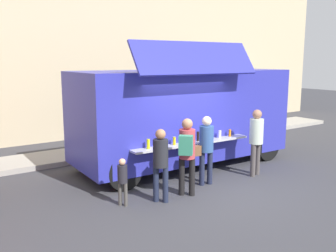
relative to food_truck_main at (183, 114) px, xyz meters
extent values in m
plane|color=#38383D|center=(-0.79, -2.26, -1.53)|extent=(60.00, 60.00, 0.00)
cube|color=#9E998E|center=(-4.00, 2.62, -1.45)|extent=(28.00, 1.60, 0.15)
cube|color=#C3B08A|center=(-3.00, 6.52, 2.68)|extent=(32.00, 2.40, 8.42)
cube|color=#2D30A5|center=(0.00, 0.02, 0.01)|extent=(6.38, 2.54, 2.48)
cube|color=#2D30A5|center=(-0.68, -1.42, 1.59)|extent=(3.49, 0.69, 0.81)
cube|color=black|center=(-0.67, -1.08, 0.31)|extent=(3.30, 0.19, 1.12)
cube|color=#B7B7BC|center=(-0.67, -1.30, -0.55)|extent=(3.48, 0.45, 0.05)
cylinder|color=yellow|center=(-1.98, -1.25, -0.41)|extent=(0.08, 0.08, 0.23)
cylinder|color=black|center=(-1.59, -1.21, -0.43)|extent=(0.08, 0.08, 0.20)
cylinder|color=gold|center=(-1.23, -1.27, -0.43)|extent=(0.07, 0.07, 0.20)
cylinder|color=black|center=(-0.86, -1.25, -0.41)|extent=(0.07, 0.07, 0.24)
cylinder|color=black|center=(-0.47, -1.26, -0.40)|extent=(0.07, 0.07, 0.25)
cylinder|color=black|center=(-0.13, -1.36, -0.43)|extent=(0.07, 0.07, 0.20)
cylinder|color=white|center=(0.25, -1.30, -0.42)|extent=(0.08, 0.08, 0.21)
cylinder|color=orange|center=(0.62, -1.31, -0.43)|extent=(0.06, 0.06, 0.20)
cube|color=black|center=(3.10, -0.07, 0.46)|extent=(0.14, 2.01, 1.09)
cylinder|color=black|center=(2.48, 0.98, -1.08)|extent=(0.90, 0.28, 0.90)
cylinder|color=black|center=(2.42, -1.08, -1.08)|extent=(0.90, 0.28, 0.90)
cylinder|color=black|center=(-2.43, 1.12, -1.08)|extent=(0.90, 0.28, 0.90)
cylinder|color=black|center=(-2.49, -0.94, -1.08)|extent=(0.90, 0.28, 0.90)
cylinder|color=#2B653A|center=(4.06, 2.32, -1.05)|extent=(0.60, 0.60, 0.95)
cylinder|color=#1C213A|center=(-0.74, -1.76, -1.10)|extent=(0.13, 0.13, 0.85)
cylinder|color=#1C213A|center=(-0.52, -1.80, -1.10)|extent=(0.13, 0.13, 0.85)
cylinder|color=#2E4F87|center=(-0.63, -1.78, -0.36)|extent=(0.35, 0.35, 0.64)
sphere|color=beige|center=(-0.63, -1.78, 0.08)|extent=(0.24, 0.24, 0.24)
cube|color=brown|center=(-0.90, -1.73, -0.63)|extent=(0.23, 0.18, 0.25)
cylinder|color=black|center=(-1.56, -2.02, -1.09)|extent=(0.14, 0.14, 0.88)
cylinder|color=black|center=(-1.39, -2.18, -1.09)|extent=(0.14, 0.14, 0.88)
cylinder|color=#AB3A41|center=(-1.47, -2.10, -0.32)|extent=(0.36, 0.36, 0.66)
sphere|color=#A26F51|center=(-1.47, -2.10, 0.14)|extent=(0.25, 0.25, 0.25)
cube|color=#328064|center=(-1.67, -2.30, -0.28)|extent=(0.35, 0.35, 0.43)
cylinder|color=#1D233A|center=(-2.27, -2.02, -1.13)|extent=(0.13, 0.13, 0.80)
cylinder|color=#1D233A|center=(-2.12, -2.18, -1.13)|extent=(0.13, 0.13, 0.80)
cylinder|color=#222228|center=(-2.20, -2.10, -0.43)|extent=(0.33, 0.33, 0.60)
sphere|color=#A2714D|center=(-2.20, -2.10, -0.01)|extent=(0.22, 0.22, 0.22)
cylinder|color=#4B4544|center=(0.84, -1.99, -1.09)|extent=(0.14, 0.14, 0.88)
cylinder|color=#4B4544|center=(1.07, -1.94, -1.09)|extent=(0.14, 0.14, 0.88)
cylinder|color=beige|center=(0.95, -1.96, -0.31)|extent=(0.36, 0.36, 0.66)
sphere|color=#9C6D53|center=(0.95, -1.96, 0.14)|extent=(0.25, 0.25, 0.25)
cylinder|color=#474440|center=(-3.01, -1.76, -1.27)|extent=(0.08, 0.08, 0.51)
cylinder|color=#474440|center=(-2.94, -1.88, -1.27)|extent=(0.08, 0.08, 0.51)
cylinder|color=#242229|center=(-2.98, -1.82, -0.82)|extent=(0.21, 0.21, 0.39)
sphere|color=#E2A781|center=(-2.98, -1.82, -0.56)|extent=(0.14, 0.14, 0.14)
camera|label=1|loc=(-6.50, -8.57, 1.55)|focal=39.85mm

